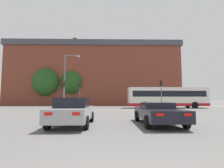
{
  "coord_description": "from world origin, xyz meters",
  "views": [
    {
      "loc": [
        -0.4,
        -2.14,
        1.41
      ],
      "look_at": [
        0.16,
        24.42,
        3.71
      ],
      "focal_mm": 28.0,
      "sensor_mm": 36.0,
      "label": 1
    }
  ],
  "objects_px": {
    "traffic_light_near_left": "(64,90)",
    "traffic_light_far_left": "(80,91)",
    "car_saloon_left": "(73,111)",
    "pedestrian_walking_east": "(149,101)",
    "traffic_light_near_right": "(161,89)",
    "street_lamp_junction": "(67,76)",
    "pedestrian_waiting": "(143,101)",
    "bus_crossing_lead": "(167,97)",
    "car_roadster_right": "(158,113)"
  },
  "relations": [
    {
      "from": "traffic_light_near_left",
      "to": "traffic_light_far_left",
      "type": "relative_size",
      "value": 0.84
    },
    {
      "from": "car_saloon_left",
      "to": "pedestrian_walking_east",
      "type": "xyz_separation_m",
      "value": [
        10.1,
        25.27,
        0.27
      ]
    },
    {
      "from": "traffic_light_near_right",
      "to": "pedestrian_walking_east",
      "type": "relative_size",
      "value": 2.27
    },
    {
      "from": "street_lamp_junction",
      "to": "pedestrian_waiting",
      "type": "xyz_separation_m",
      "value": [
        12.86,
        11.11,
        -3.58
      ]
    },
    {
      "from": "traffic_light_near_right",
      "to": "pedestrian_waiting",
      "type": "bearing_deg",
      "value": 89.29
    },
    {
      "from": "bus_crossing_lead",
      "to": "street_lamp_junction",
      "type": "height_order",
      "value": "street_lamp_junction"
    },
    {
      "from": "traffic_light_far_left",
      "to": "pedestrian_walking_east",
      "type": "relative_size",
      "value": 2.61
    },
    {
      "from": "bus_crossing_lead",
      "to": "street_lamp_junction",
      "type": "distance_m",
      "value": 15.73
    },
    {
      "from": "car_roadster_right",
      "to": "street_lamp_junction",
      "type": "relative_size",
      "value": 0.62
    },
    {
      "from": "car_saloon_left",
      "to": "traffic_light_near_left",
      "type": "bearing_deg",
      "value": 106.21
    },
    {
      "from": "traffic_light_near_right",
      "to": "street_lamp_junction",
      "type": "xyz_separation_m",
      "value": [
        -12.7,
        1.78,
        2.0
      ]
    },
    {
      "from": "pedestrian_walking_east",
      "to": "traffic_light_near_left",
      "type": "bearing_deg",
      "value": 53.75
    },
    {
      "from": "car_saloon_left",
      "to": "traffic_light_far_left",
      "type": "bearing_deg",
      "value": 98.26
    },
    {
      "from": "traffic_light_far_left",
      "to": "pedestrian_waiting",
      "type": "height_order",
      "value": "traffic_light_far_left"
    },
    {
      "from": "traffic_light_near_right",
      "to": "pedestrian_walking_east",
      "type": "bearing_deg",
      "value": 84.1
    },
    {
      "from": "traffic_light_near_right",
      "to": "traffic_light_near_left",
      "type": "height_order",
      "value": "traffic_light_near_right"
    },
    {
      "from": "pedestrian_waiting",
      "to": "pedestrian_walking_east",
      "type": "distance_m",
      "value": 1.29
    },
    {
      "from": "car_saloon_left",
      "to": "traffic_light_far_left",
      "type": "xyz_separation_m",
      "value": [
        -3.63,
        24.23,
        2.27
      ]
    },
    {
      "from": "car_roadster_right",
      "to": "pedestrian_walking_east",
      "type": "relative_size",
      "value": 2.75
    },
    {
      "from": "traffic_light_near_right",
      "to": "pedestrian_waiting",
      "type": "distance_m",
      "value": 12.98
    },
    {
      "from": "car_saloon_left",
      "to": "car_roadster_right",
      "type": "xyz_separation_m",
      "value": [
        4.7,
        0.25,
        -0.11
      ]
    },
    {
      "from": "car_roadster_right",
      "to": "traffic_light_near_right",
      "type": "height_order",
      "value": "traffic_light_near_right"
    },
    {
      "from": "car_roadster_right",
      "to": "traffic_light_near_left",
      "type": "distance_m",
      "value": 15.78
    },
    {
      "from": "bus_crossing_lead",
      "to": "traffic_light_near_left",
      "type": "height_order",
      "value": "traffic_light_near_left"
    },
    {
      "from": "car_roadster_right",
      "to": "pedestrian_waiting",
      "type": "height_order",
      "value": "pedestrian_waiting"
    },
    {
      "from": "car_saloon_left",
      "to": "bus_crossing_lead",
      "type": "height_order",
      "value": "bus_crossing_lead"
    },
    {
      "from": "car_roadster_right",
      "to": "traffic_light_near_right",
      "type": "relative_size",
      "value": 1.21
    },
    {
      "from": "bus_crossing_lead",
      "to": "pedestrian_walking_east",
      "type": "distance_m",
      "value": 7.37
    },
    {
      "from": "traffic_light_near_right",
      "to": "traffic_light_far_left",
      "type": "distance_m",
      "value": 16.76
    },
    {
      "from": "car_saloon_left",
      "to": "traffic_light_far_left",
      "type": "relative_size",
      "value": 1.0
    },
    {
      "from": "car_roadster_right",
      "to": "street_lamp_junction",
      "type": "xyz_separation_m",
      "value": [
        -8.56,
        14.57,
        4.03
      ]
    },
    {
      "from": "car_saloon_left",
      "to": "car_roadster_right",
      "type": "height_order",
      "value": "car_saloon_left"
    },
    {
      "from": "car_saloon_left",
      "to": "car_roadster_right",
      "type": "distance_m",
      "value": 4.71
    },
    {
      "from": "bus_crossing_lead",
      "to": "traffic_light_near_right",
      "type": "bearing_deg",
      "value": 154.15
    },
    {
      "from": "car_saloon_left",
      "to": "traffic_light_near_right",
      "type": "distance_m",
      "value": 15.87
    },
    {
      "from": "bus_crossing_lead",
      "to": "traffic_light_near_left",
      "type": "bearing_deg",
      "value": 107.24
    },
    {
      "from": "pedestrian_walking_east",
      "to": "car_saloon_left",
      "type": "bearing_deg",
      "value": 81.54
    },
    {
      "from": "street_lamp_junction",
      "to": "pedestrian_waiting",
      "type": "height_order",
      "value": "street_lamp_junction"
    },
    {
      "from": "traffic_light_far_left",
      "to": "traffic_light_near_left",
      "type": "bearing_deg",
      "value": -91.62
    },
    {
      "from": "car_roadster_right",
      "to": "pedestrian_waiting",
      "type": "relative_size",
      "value": 2.61
    },
    {
      "from": "car_saloon_left",
      "to": "traffic_light_near_right",
      "type": "xyz_separation_m",
      "value": [
        8.84,
        13.04,
        1.91
      ]
    },
    {
      "from": "car_roadster_right",
      "to": "pedestrian_waiting",
      "type": "bearing_deg",
      "value": 80.23
    },
    {
      "from": "bus_crossing_lead",
      "to": "traffic_light_near_right",
      "type": "distance_m",
      "value": 5.62
    },
    {
      "from": "traffic_light_near_left",
      "to": "pedestrian_walking_east",
      "type": "xyz_separation_m",
      "value": [
        14.04,
        11.96,
        -1.55
      ]
    },
    {
      "from": "car_saloon_left",
      "to": "traffic_light_far_left",
      "type": "distance_m",
      "value": 24.61
    },
    {
      "from": "traffic_light_near_right",
      "to": "traffic_light_near_left",
      "type": "xyz_separation_m",
      "value": [
        -12.77,
        0.28,
        -0.09
      ]
    },
    {
      "from": "traffic_light_far_left",
      "to": "pedestrian_walking_east",
      "type": "bearing_deg",
      "value": 4.32
    },
    {
      "from": "traffic_light_far_left",
      "to": "traffic_light_near_right",
      "type": "bearing_deg",
      "value": -41.93
    },
    {
      "from": "traffic_light_near_right",
      "to": "traffic_light_near_left",
      "type": "relative_size",
      "value": 1.04
    },
    {
      "from": "car_roadster_right",
      "to": "traffic_light_near_left",
      "type": "xyz_separation_m",
      "value": [
        -8.64,
        13.06,
        1.94
      ]
    }
  ]
}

